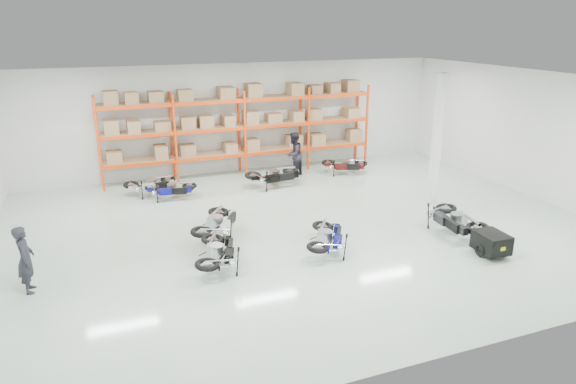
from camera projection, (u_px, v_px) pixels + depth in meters
name	position (u px, v px, depth m)	size (l,w,h in m)	color
room	(302.00, 157.00, 15.30)	(18.00, 18.00, 18.00)	#ADC1B1
pallet_rack	(242.00, 120.00, 21.00)	(11.28, 0.98, 3.62)	#F2400C
structural_column	(437.00, 140.00, 17.52)	(0.25, 0.25, 4.50)	white
moto_blue_centre	(328.00, 234.00, 14.15)	(0.80, 1.79, 1.09)	#080E53
moto_silver_left	(218.00, 219.00, 15.09)	(0.85, 1.92, 1.17)	silver
moto_black_far_left	(219.00, 248.00, 13.23)	(0.82, 1.84, 1.12)	black
moto_touring_right	(454.00, 215.00, 15.35)	(0.87, 1.96, 1.20)	black
trailer	(491.00, 243.00, 14.01)	(0.80, 1.51, 0.63)	black
moto_back_a	(170.00, 186.00, 18.41)	(0.71, 1.59, 0.97)	navy
moto_back_b	(151.00, 181.00, 18.89)	(0.74, 1.66, 1.02)	#A9B0B3
moto_back_c	(274.00, 172.00, 19.76)	(0.84, 1.90, 1.16)	black
moto_back_d	(345.00, 162.00, 21.44)	(0.74, 1.66, 1.01)	#410D0D
person_left	(25.00, 259.00, 11.98)	(0.61, 0.40, 1.66)	black
person_back	(294.00, 154.00, 20.99)	(0.90, 0.70, 1.86)	black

